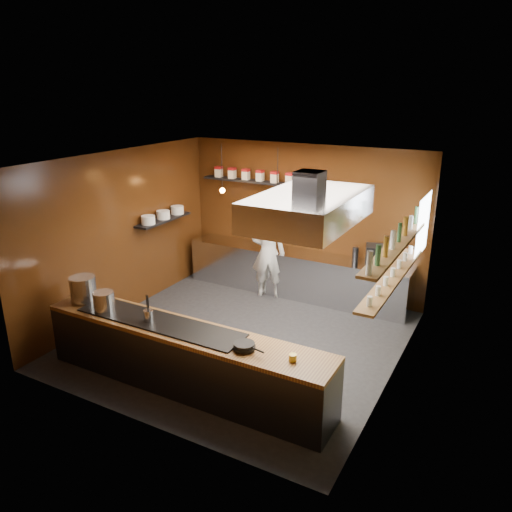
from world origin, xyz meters
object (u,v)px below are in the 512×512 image
Objects in this scene: stockpot_small at (104,301)px; espresso_machine at (376,255)px; extractor_hood at (309,208)px; stockpot_large at (83,289)px; chef at (268,253)px.

espresso_machine reaches higher than stockpot_small.
extractor_hood is 5.10× the size of stockpot_large.
stockpot_large is 0.55m from stockpot_small.
espresso_machine is (0.28, 2.64, -1.42)m from extractor_hood.
stockpot_small is 0.17× the size of chef.
chef reaches higher than stockpot_small.
stockpot_large is 0.22× the size of chef.
stockpot_small is 3.65m from chef.
stockpot_large is 1.29× the size of stockpot_small.
extractor_hood is 5.42× the size of espresso_machine.
espresso_machine is 0.20× the size of chef.
extractor_hood reaches higher than chef.
stockpot_small is 4.90m from espresso_machine.
extractor_hood is 3.64m from stockpot_large.
chef is (1.41, 3.43, -0.22)m from stockpot_large.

